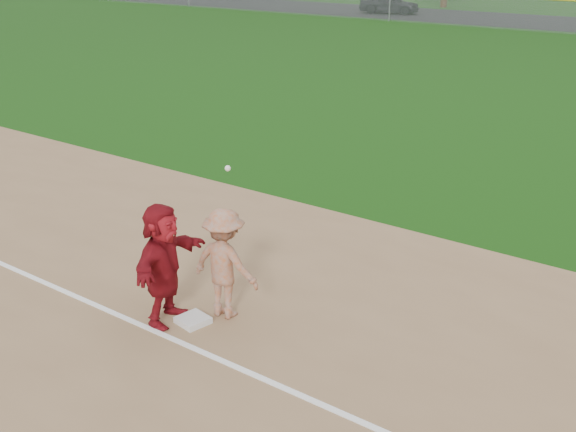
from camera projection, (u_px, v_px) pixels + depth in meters
The scene contains 6 objects.
ground at pixel (228, 326), 10.78m from camera, with size 160.00×160.00×0.00m, color #14400C.
foul_line at pixel (190, 347), 10.18m from camera, with size 60.00×0.10×0.01m, color white.
first_base at pixel (193, 320), 10.80m from camera, with size 0.42×0.42×0.09m, color silver.
base_runner at pixel (164, 264), 10.58m from camera, with size 1.73×0.55×1.87m, color maroon.
car_left at pixel (390, 3), 56.68m from camera, with size 1.86×4.63×1.58m, color black.
first_base_play at pixel (225, 263), 10.76m from camera, with size 1.17×0.76×2.47m.
Camera 1 is at (6.45, -7.02, 5.38)m, focal length 45.00 mm.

